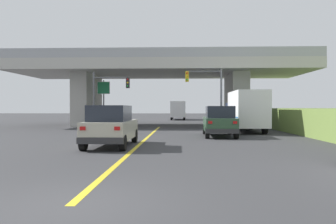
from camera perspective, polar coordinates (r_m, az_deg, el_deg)
ground at (r=36.05m, az=-1.20°, el=-2.32°), size 160.00×160.00×0.00m
overpass_bridge at (r=36.15m, az=-1.20°, el=6.02°), size 30.60×10.86×7.48m
lane_divider_stripe at (r=19.85m, az=-4.02°, el=-4.78°), size 0.20×26.66×0.01m
suv_lead at (r=16.66m, az=-9.71°, el=-2.35°), size 2.03×4.83×2.02m
suv_crossing at (r=22.41m, az=8.78°, el=-1.57°), size 2.13×4.73×2.02m
box_truck at (r=27.16m, az=13.18°, el=0.20°), size 2.33×7.28×3.19m
traffic_signal_nearside at (r=30.88m, az=7.07°, el=4.18°), size 3.39×0.36×5.85m
traffic_signal_farside at (r=31.05m, az=-10.49°, el=3.43°), size 3.40×0.36×5.19m
highway_sign at (r=35.35m, az=-10.97°, el=3.21°), size 1.31×0.17×4.79m
semi_truck_distant at (r=53.90m, az=1.73°, el=0.35°), size 2.33×7.37×2.94m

